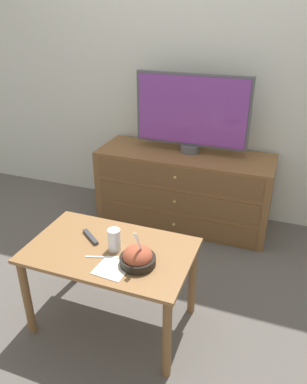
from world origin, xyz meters
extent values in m
plane|color=#56514C|center=(0.00, 0.00, 0.00)|extent=(12.00, 12.00, 0.00)
cube|color=silver|center=(0.00, 0.03, 1.30)|extent=(12.00, 0.05, 2.60)
cube|color=brown|center=(0.00, -0.27, 0.30)|extent=(1.37, 0.47, 0.60)
cube|color=brown|center=(0.00, -0.51, 0.10)|extent=(1.26, 0.01, 0.16)
sphere|color=tan|center=(0.00, -0.51, 0.10)|extent=(0.02, 0.02, 0.02)
cube|color=brown|center=(0.00, -0.51, 0.30)|extent=(1.26, 0.01, 0.16)
sphere|color=tan|center=(0.00, -0.51, 0.30)|extent=(0.02, 0.02, 0.02)
cube|color=brown|center=(0.00, -0.51, 0.50)|extent=(1.26, 0.01, 0.16)
sphere|color=tan|center=(0.00, -0.51, 0.50)|extent=(0.02, 0.02, 0.02)
cylinder|color=#515156|center=(0.03, -0.22, 0.63)|extent=(0.15, 0.15, 0.06)
cube|color=#515156|center=(0.03, -0.21, 0.93)|extent=(0.87, 0.04, 0.54)
cube|color=#7A3893|center=(0.03, -0.23, 0.93)|extent=(0.83, 0.01, 0.50)
cube|color=olive|center=(-0.05, -1.48, 0.49)|extent=(0.86, 0.53, 0.02)
cylinder|color=brown|center=(-0.44, -1.71, 0.24)|extent=(0.04, 0.04, 0.48)
cylinder|color=brown|center=(0.34, -1.71, 0.24)|extent=(0.04, 0.04, 0.48)
cylinder|color=brown|center=(-0.44, -1.25, 0.24)|extent=(0.04, 0.04, 0.48)
cylinder|color=brown|center=(0.34, -1.25, 0.24)|extent=(0.04, 0.04, 0.48)
cylinder|color=black|center=(0.13, -1.55, 0.52)|extent=(0.18, 0.18, 0.04)
ellipsoid|color=#AD4C33|center=(0.13, -1.55, 0.55)|extent=(0.15, 0.15, 0.10)
cube|color=white|center=(0.15, -1.56, 0.60)|extent=(0.04, 0.06, 0.17)
cube|color=white|center=(0.14, -1.58, 0.69)|extent=(0.03, 0.02, 0.03)
cylinder|color=beige|center=(-0.03, -1.47, 0.54)|extent=(0.06, 0.06, 0.07)
cylinder|color=white|center=(-0.03, -1.47, 0.56)|extent=(0.07, 0.07, 0.12)
cube|color=silver|center=(0.03, -1.62, 0.50)|extent=(0.17, 0.17, 0.00)
cube|color=white|center=(-0.05, -1.56, 0.50)|extent=(0.16, 0.06, 0.00)
cube|color=#38383D|center=(-0.19, -1.43, 0.51)|extent=(0.14, 0.11, 0.02)
camera|label=1|loc=(0.72, -2.90, 1.63)|focal=35.00mm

